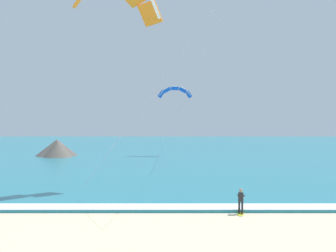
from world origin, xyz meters
TOP-DOWN VIEW (x-y plane):
  - sea at (0.00, 73.64)m, footprint 200.00×120.00m
  - surf_foam at (0.00, 14.64)m, footprint 200.00×1.96m
  - surfboard at (-4.43, 13.35)m, footprint 0.75×1.46m
  - kitesurfer at (-4.43, 13.36)m, footprint 0.60×0.60m
  - kite_distant at (-8.08, 56.35)m, footprint 5.93×1.60m
  - headland_left at (-27.78, 54.74)m, footprint 7.49×8.76m

SIDE VIEW (x-z plane):
  - surfboard at x=-4.43m, z-range -0.02..0.07m
  - sea at x=0.00m, z-range 0.00..0.20m
  - surf_foam at x=0.00m, z-range 0.20..0.24m
  - kitesurfer at x=-4.43m, z-range 0.10..1.79m
  - headland_left at x=-27.78m, z-range -0.10..2.83m
  - kite_distant at x=-8.08m, z-range 10.09..12.22m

